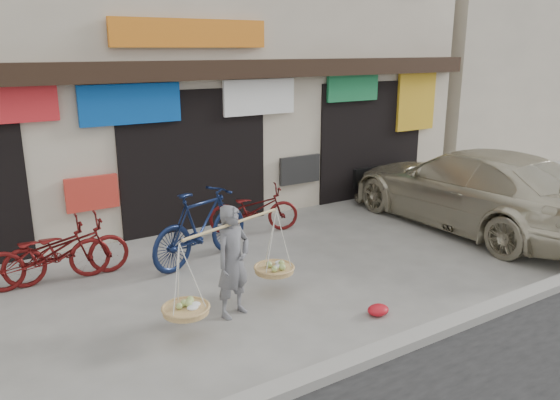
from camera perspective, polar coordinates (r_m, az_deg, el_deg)
ground at (r=8.14m, az=1.73°, el=-9.42°), size 70.00×70.00×0.00m
kerb at (r=6.75m, az=11.64°, el=-14.85°), size 70.00×0.25×0.12m
shophouse_block at (r=13.18m, az=-14.57°, el=15.15°), size 14.00×6.32×7.00m
neighbor_east at (r=21.99m, az=21.66°, el=13.92°), size 12.00×7.00×6.40m
street_vendor at (r=7.21m, az=-4.91°, el=-6.90°), size 2.13×1.05×1.51m
bike_0 at (r=8.89m, az=-23.20°, el=-5.15°), size 1.88×0.75×0.97m
bike_1 at (r=9.06m, az=-8.21°, el=-2.71°), size 2.15×1.23×1.24m
bike_2 at (r=10.50m, az=-2.76°, el=-0.96°), size 1.83×1.16×0.91m
bike_3 at (r=8.94m, az=-21.40°, el=-4.86°), size 1.88×0.75×0.97m
suv at (r=11.38m, az=19.29°, el=1.18°), size 2.25×5.40×1.56m
red_bag at (r=7.54m, az=10.22°, el=-11.24°), size 0.31×0.25×0.14m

